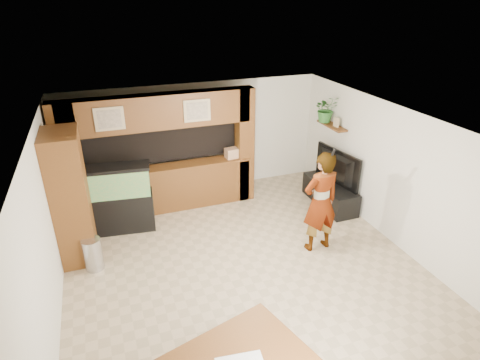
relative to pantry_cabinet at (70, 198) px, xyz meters
name	(u,v)px	position (x,y,z in m)	size (l,w,h in m)	color
floor	(242,265)	(2.70, -1.33, -1.19)	(6.50, 6.50, 0.00)	tan
ceiling	(243,125)	(2.70, -1.33, 1.41)	(6.50, 6.50, 0.00)	white
wall_back	(195,139)	(2.70, 1.92, 0.11)	(6.00, 6.00, 0.00)	silver
wall_left	(45,235)	(-0.30, -1.33, 0.11)	(6.50, 6.50, 0.00)	silver
wall_right	(392,175)	(5.70, -1.33, 0.11)	(6.50, 6.50, 0.00)	silver
partition	(158,152)	(1.75, 1.31, 0.13)	(4.20, 0.99, 2.60)	brown
wall_clock	(44,169)	(-0.27, -0.33, 0.71)	(0.05, 0.25, 0.25)	black
wall_shelf	(332,126)	(5.55, 0.62, 0.51)	(0.25, 0.90, 0.04)	brown
pantry_cabinet	(70,198)	(0.00, 0.00, 0.00)	(0.59, 0.97, 2.37)	brown
trash_can	(93,254)	(0.22, -0.53, -0.89)	(0.32, 0.32, 0.59)	#B2B2B7
aquarium	(120,199)	(0.82, 0.62, -0.50)	(1.27, 0.47, 1.40)	black
tv_stand	(330,194)	(5.35, 0.12, -0.93)	(0.57, 1.55, 0.52)	black
television	(333,168)	(5.35, 0.12, -0.28)	(1.34, 0.18, 0.77)	black
photo_frame	(336,122)	(5.55, 0.46, 0.64)	(0.03, 0.16, 0.21)	tan
potted_plant	(326,109)	(5.52, 0.87, 0.83)	(0.54, 0.47, 0.60)	#2E6E2C
person	(321,202)	(4.22, -1.29, -0.22)	(0.71, 0.46, 1.94)	#9C7555
microphone	(333,152)	(4.27, -1.45, 0.80)	(0.04, 0.04, 0.17)	black
counter_box	(233,153)	(3.37, 1.12, -0.04)	(0.33, 0.22, 0.22)	tan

